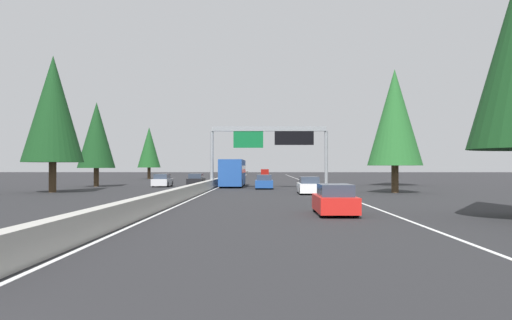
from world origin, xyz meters
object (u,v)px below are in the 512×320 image
(sedan_distant_b, at_px, (309,186))
(conifer_left_far, at_px, (149,147))
(sedan_mid_right, at_px, (335,200))
(conifer_left_mid, at_px, (96,135))
(sign_gantry_overhead, at_px, (271,139))
(minivan_distant_a, at_px, (265,172))
(bus_far_right, at_px, (233,172))
(sedan_near_center, at_px, (264,182))
(oncoming_far, at_px, (196,180))
(conifer_right_near, at_px, (395,117))
(conifer_right_mid, at_px, (395,117))
(oncoming_near, at_px, (162,181))
(conifer_left_near, at_px, (53,109))

(sedan_distant_b, xyz_separation_m, conifer_left_far, (55.55, 25.65, 5.28))
(sedan_mid_right, distance_m, conifer_left_mid, 42.95)
(sign_gantry_overhead, height_order, minivan_distant_a, sign_gantry_overhead)
(bus_far_right, bearing_deg, sedan_near_center, -150.44)
(sedan_distant_b, height_order, conifer_left_far, conifer_left_far)
(sedan_distant_b, bearing_deg, sign_gantry_overhead, 14.12)
(bus_far_right, height_order, minivan_distant_a, bus_far_right)
(bus_far_right, relative_size, minivan_distant_a, 2.30)
(oncoming_far, distance_m, conifer_right_near, 26.73)
(conifer_right_near, relative_size, conifer_left_mid, 1.12)
(sedan_mid_right, height_order, minivan_distant_a, minivan_distant_a)
(minivan_distant_a, bearing_deg, sign_gantry_overhead, -179.56)
(sedan_distant_b, distance_m, conifer_right_mid, 25.60)
(sedan_distant_b, height_order, bus_far_right, bus_far_right)
(sedan_distant_b, height_order, oncoming_near, same)
(sedan_distant_b, xyz_separation_m, conifer_right_near, (2.33, -7.80, 5.99))
(bus_far_right, xyz_separation_m, conifer_right_mid, (4.12, -19.76, 6.79))
(sign_gantry_overhead, xyz_separation_m, sedan_distant_b, (-12.33, -3.10, -4.60))
(conifer_left_near, xyz_separation_m, conifer_left_far, (53.00, 2.84, -1.55))
(minivan_distant_a, height_order, sedan_near_center, minivan_distant_a)
(minivan_distant_a, xyz_separation_m, conifer_right_near, (-86.38, -11.49, 5.72))
(sedan_near_center, bearing_deg, conifer_right_near, -125.14)
(conifer_right_mid, bearing_deg, sign_gantry_overhead, 119.37)
(sedan_distant_b, bearing_deg, bus_far_right, 23.72)
(bus_far_right, height_order, conifer_right_near, conifer_right_near)
(conifer_right_near, bearing_deg, conifer_left_near, 89.60)
(conifer_right_near, distance_m, conifer_left_mid, 34.23)
(minivan_distant_a, height_order, conifer_left_mid, conifer_left_mid)
(bus_far_right, distance_m, conifer_right_mid, 21.30)
(oncoming_near, height_order, conifer_left_mid, conifer_left_mid)
(sign_gantry_overhead, height_order, sedan_mid_right, sign_gantry_overhead)
(bus_far_right, height_order, sedan_near_center, bus_far_right)
(sedan_near_center, bearing_deg, conifer_right_mid, -56.88)
(sign_gantry_overhead, height_order, conifer_left_far, conifer_left_far)
(bus_far_right, distance_m, conifer_right_near, 21.65)
(minivan_distant_a, xyz_separation_m, sedan_near_center, (-78.22, 0.10, -0.27))
(sedan_near_center, distance_m, oncoming_near, 13.02)
(conifer_right_near, height_order, conifer_left_near, conifer_left_near)
(sedan_near_center, xyz_separation_m, conifer_right_near, (-8.16, -11.60, 5.99))
(sedan_near_center, distance_m, oncoming_far, 12.00)
(conifer_right_near, bearing_deg, sedan_distant_b, 106.65)
(sedan_mid_right, relative_size, conifer_right_mid, 0.31)
(minivan_distant_a, relative_size, sedan_near_center, 1.14)
(conifer_left_near, xyz_separation_m, conifer_left_mid, (14.04, 0.51, -1.53))
(sedan_distant_b, xyz_separation_m, sedan_near_center, (10.50, 3.79, 0.00))
(oncoming_far, relative_size, conifer_left_mid, 0.45)
(bus_far_right, bearing_deg, sign_gantry_overhead, -136.62)
(bus_far_right, height_order, conifer_left_near, conifer_left_near)
(oncoming_near, xyz_separation_m, conifer_right_near, (-13.83, -23.32, 5.99))
(oncoming_near, relative_size, conifer_left_far, 0.45)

